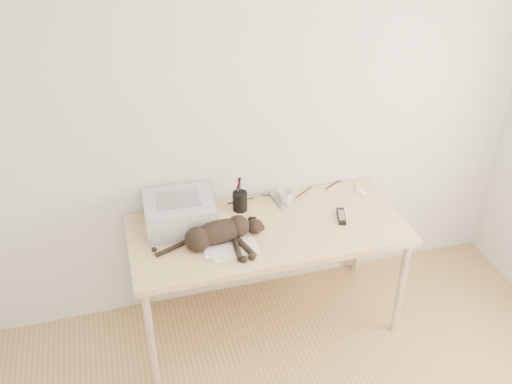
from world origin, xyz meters
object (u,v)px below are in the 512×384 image
object	(u,v)px
cat	(217,234)
pen_cup	(240,201)
desk	(264,237)
mug	(286,197)
mouse	(361,190)
printer	(180,212)

from	to	relation	value
cat	pen_cup	xyz separation A→B (m)	(0.21, 0.29, 0.00)
desk	mug	size ratio (longest dim) A/B	17.20
mug	pen_cup	xyz separation A→B (m)	(-0.29, 0.01, 0.02)
cat	pen_cup	distance (m)	0.35
desk	pen_cup	bearing A→B (deg)	130.26
pen_cup	mouse	size ratio (longest dim) A/B	2.19
mug	cat	bearing A→B (deg)	-150.75
pen_cup	mouse	distance (m)	0.78
cat	desk	bearing A→B (deg)	17.03
printer	mug	size ratio (longest dim) A/B	4.40
mug	printer	bearing A→B (deg)	-175.33
cat	mouse	world-z (taller)	cat
desk	cat	size ratio (longest dim) A/B	2.53
desk	printer	distance (m)	0.54
pen_cup	cat	bearing A→B (deg)	-125.76
desk	pen_cup	size ratio (longest dim) A/B	7.10
printer	cat	xyz separation A→B (m)	(0.17, -0.22, -0.03)
printer	mug	distance (m)	0.66
desk	pen_cup	xyz separation A→B (m)	(-0.11, 0.13, 0.20)
desk	cat	world-z (taller)	cat
mug	pen_cup	world-z (taller)	pen_cup
cat	mouse	xyz separation A→B (m)	(0.99, 0.26, -0.05)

